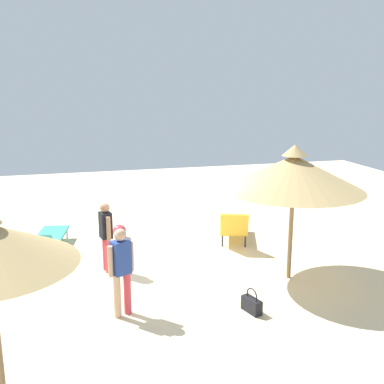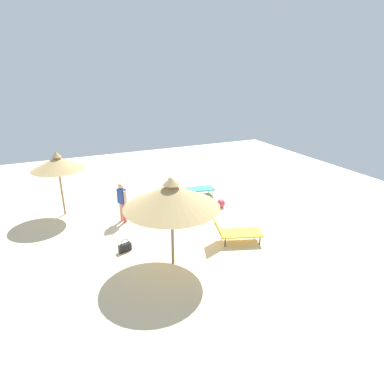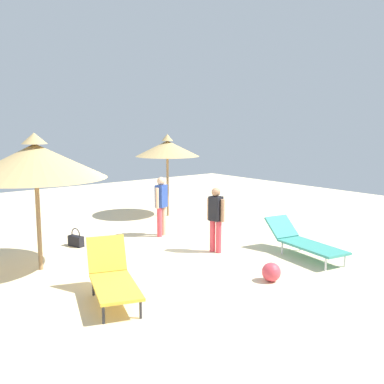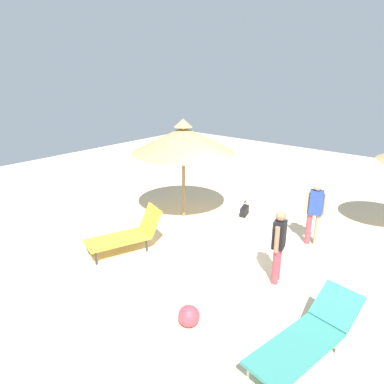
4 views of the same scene
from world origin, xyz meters
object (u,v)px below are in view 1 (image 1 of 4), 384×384
beach_ball (119,231)px  person_standing_edge (121,267)px  parasol_umbrella_near_right (294,173)px  person_standing_front (106,233)px  handbag (252,304)px  lounge_chair_far_right (47,238)px  lounge_chair_near_left (234,226)px

beach_ball → person_standing_edge: bearing=-95.0°
parasol_umbrella_near_right → person_standing_front: parasol_umbrella_near_right is taller
handbag → person_standing_front: bearing=132.9°
handbag → beach_ball: handbag is taller
person_standing_edge → beach_ball: 4.19m
person_standing_front → lounge_chair_far_right: bearing=130.7°
parasol_umbrella_near_right → lounge_chair_far_right: (-4.88, 2.80, -1.85)m
parasol_umbrella_near_right → beach_ball: 5.05m
person_standing_edge → handbag: person_standing_edge is taller
lounge_chair_far_right → person_standing_front: 2.03m
person_standing_front → beach_ball: person_standing_front is taller
beach_ball → handbag: bearing=-68.2°
lounge_chair_near_left → person_standing_edge: 4.40m
lounge_chair_far_right → person_standing_edge: (1.39, -3.50, 0.53)m
parasol_umbrella_near_right → person_standing_front: size_ratio=1.85×
lounge_chair_far_right → person_standing_edge: size_ratio=1.39×
person_standing_front → person_standing_edge: (0.11, -2.01, 0.05)m
lounge_chair_near_left → person_standing_front: person_standing_front is taller
parasol_umbrella_near_right → lounge_chair_near_left: 2.98m
lounge_chair_far_right → beach_ball: lounge_chair_far_right is taller
lounge_chair_near_left → person_standing_front: 3.43m
lounge_chair_near_left → person_standing_edge: size_ratio=1.17×
handbag → lounge_chair_far_right: bearing=132.1°
lounge_chair_far_right → beach_ball: bearing=19.1°
parasol_umbrella_near_right → person_standing_edge: (-3.49, -0.71, -1.32)m
person_standing_edge → handbag: size_ratio=3.48×
person_standing_front → lounge_chair_near_left: bearing=17.8°
person_standing_front → person_standing_edge: person_standing_edge is taller
lounge_chair_far_right → lounge_chair_near_left: 4.55m
beach_ball → lounge_chair_far_right: bearing=-160.9°
person_standing_front → handbag: person_standing_front is taller
parasol_umbrella_near_right → handbag: 2.70m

